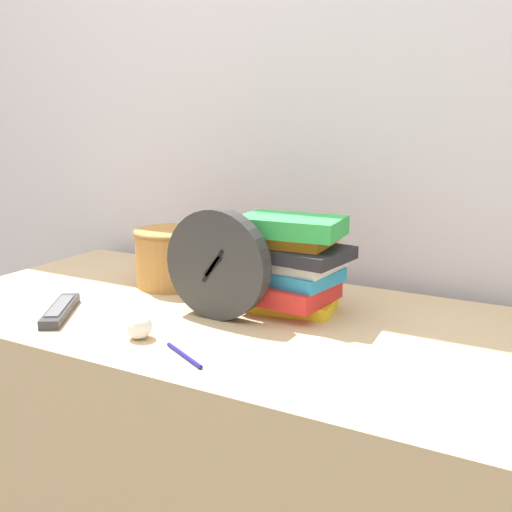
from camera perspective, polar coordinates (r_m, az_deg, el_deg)
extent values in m
cube|color=silver|center=(1.66, 3.81, 14.87)|extent=(6.00, 0.04, 2.40)
cube|color=tan|center=(1.51, -3.77, -18.28)|extent=(1.34, 0.70, 0.72)
cylinder|color=#333333|center=(1.28, -3.66, -0.79)|extent=(0.24, 0.04, 0.24)
cylinder|color=white|center=(1.27, -3.94, -0.90)|extent=(0.21, 0.01, 0.21)
cube|color=black|center=(1.26, -4.11, -0.97)|extent=(0.05, 0.01, 0.05)
cube|color=black|center=(1.26, -4.11, -0.97)|extent=(0.05, 0.01, 0.08)
cylinder|color=black|center=(1.26, -4.11, -0.97)|extent=(0.01, 0.00, 0.01)
cube|color=yellow|center=(1.36, 3.50, -4.57)|extent=(0.20, 0.15, 0.03)
cube|color=red|center=(1.34, 3.33, -3.35)|extent=(0.19, 0.19, 0.04)
cube|color=#2D9ED1|center=(1.35, 2.97, -1.64)|extent=(0.24, 0.18, 0.03)
cube|color=white|center=(1.34, 3.29, -0.51)|extent=(0.22, 0.17, 0.03)
cube|color=#232328|center=(1.32, 3.75, 0.37)|extent=(0.25, 0.19, 0.03)
cube|color=orange|center=(1.34, 3.48, 1.70)|extent=(0.18, 0.16, 0.03)
cube|color=green|center=(1.30, 3.38, 2.88)|extent=(0.23, 0.16, 0.04)
cylinder|color=#B27A3D|center=(1.55, -7.99, -0.13)|extent=(0.19, 0.19, 0.15)
torus|color=olive|center=(1.54, -8.07, 2.29)|extent=(0.19, 0.19, 0.01)
cube|color=#333338|center=(1.39, -18.14, -4.96)|extent=(0.14, 0.19, 0.02)
cube|color=#59595E|center=(1.39, -18.18, -4.51)|extent=(0.10, 0.14, 0.00)
sphere|color=white|center=(1.21, -11.10, -6.56)|extent=(0.05, 0.05, 0.05)
cylinder|color=navy|center=(1.11, -6.87, -9.36)|extent=(0.12, 0.07, 0.01)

